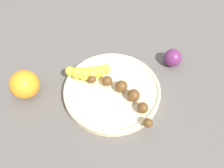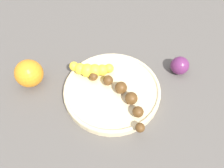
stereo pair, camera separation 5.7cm
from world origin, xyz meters
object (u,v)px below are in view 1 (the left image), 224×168
Objects in this scene: plum_purple at (173,58)px; banana_overripe at (125,93)px; fruit_bowl at (112,90)px; orange_fruit at (25,84)px; banana_yellow at (88,72)px.

banana_overripe is at bearing -155.41° from plum_purple.
fruit_bowl is at bearing 93.37° from banana_overripe.
orange_fruit reaches higher than plum_purple.
orange_fruit reaches higher than fruit_bowl.
banana_overripe reaches higher than fruit_bowl.
plum_purple is at bearing 12.88° from fruit_bowl.
banana_yellow is at bearing 130.41° from fruit_bowl.
plum_purple is 0.42m from orange_fruit.
banana_yellow is 0.66× the size of banana_overripe.
plum_purple reaches higher than fruit_bowl.
orange_fruit is (-0.42, 0.02, 0.01)m from plum_purple.
banana_yellow is 0.17m from orange_fruit.
orange_fruit is at bearing 162.50° from fruit_bowl.
fruit_bowl is 0.23m from orange_fruit.
banana_yellow is at bearing 98.72° from banana_overripe.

